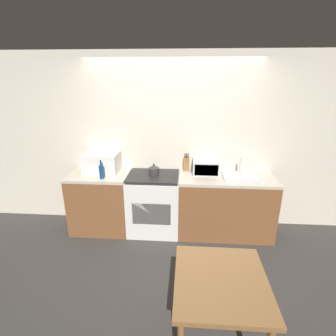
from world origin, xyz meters
name	(u,v)px	position (x,y,z in m)	size (l,w,h in m)	color
ground_plane	(167,260)	(0.00, 0.00, 0.00)	(16.00, 16.00, 0.00)	#33302D
wall_back	(172,143)	(0.00, 1.06, 1.30)	(10.00, 0.06, 2.60)	beige
counter_left_run	(102,201)	(-1.06, 0.72, 0.45)	(0.86, 0.62, 0.90)	brown
counter_right_run	(225,205)	(0.81, 0.72, 0.45)	(1.36, 0.62, 0.90)	brown
stove_range	(154,203)	(-0.25, 0.72, 0.45)	(0.75, 0.62, 0.90)	silver
kettle	(154,170)	(-0.25, 0.77, 0.97)	(0.16, 0.16, 0.16)	#2D2D2D
microwave	(102,163)	(-1.03, 0.81, 1.04)	(0.50, 0.40, 0.29)	silver
bottle	(101,171)	(-0.95, 0.54, 1.00)	(0.07, 0.07, 0.27)	navy
knife_block	(186,164)	(0.22, 0.95, 1.00)	(0.09, 0.07, 0.27)	brown
toaster_oven	(206,167)	(0.51, 0.85, 1.00)	(0.38, 0.31, 0.20)	#ADAFB5
sink_basin	(241,176)	(1.01, 0.73, 0.91)	(0.52, 0.41, 0.24)	#ADAFB5
dining_table	(220,291)	(0.51, -1.14, 0.66)	(0.72, 0.80, 0.77)	brown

